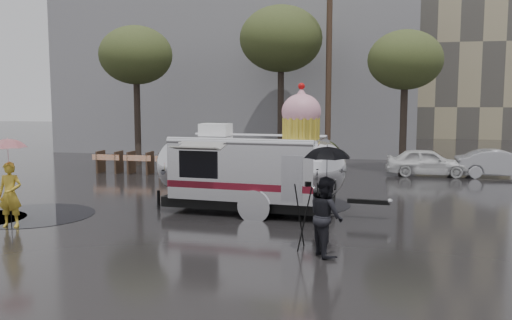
% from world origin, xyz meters
% --- Properties ---
extents(ground, '(120.00, 120.00, 0.00)m').
position_xyz_m(ground, '(0.00, 0.00, 0.00)').
color(ground, black).
rests_on(ground, ground).
extents(puddles, '(11.22, 6.86, 0.01)m').
position_xyz_m(puddles, '(-1.66, 2.85, 0.01)').
color(puddles, black).
rests_on(puddles, ground).
extents(grey_building, '(22.00, 12.00, 13.00)m').
position_xyz_m(grey_building, '(-4.00, 24.00, 6.50)').
color(grey_building, slate).
rests_on(grey_building, ground).
extents(utility_pole, '(1.60, 0.28, 9.00)m').
position_xyz_m(utility_pole, '(2.50, 14.00, 4.62)').
color(utility_pole, '#473323').
rests_on(utility_pole, ground).
extents(tree_left, '(3.64, 3.64, 6.95)m').
position_xyz_m(tree_left, '(-7.00, 13.00, 5.48)').
color(tree_left, '#382D26').
rests_on(tree_left, ground).
extents(tree_mid, '(4.20, 4.20, 8.03)m').
position_xyz_m(tree_mid, '(0.00, 15.00, 6.34)').
color(tree_mid, '#382D26').
rests_on(tree_mid, ground).
extents(tree_right, '(3.36, 3.36, 6.42)m').
position_xyz_m(tree_right, '(6.00, 13.00, 5.06)').
color(tree_right, '#382D26').
rests_on(tree_right, ground).
extents(barricade_row, '(4.30, 0.80, 1.00)m').
position_xyz_m(barricade_row, '(-5.55, 9.96, 0.52)').
color(barricade_row, '#473323').
rests_on(barricade_row, ground).
extents(airstream_trailer, '(7.20, 2.92, 3.89)m').
position_xyz_m(airstream_trailer, '(1.13, 2.98, 1.36)').
color(airstream_trailer, silver).
rests_on(airstream_trailer, ground).
extents(person_left, '(0.67, 0.49, 1.72)m').
position_xyz_m(person_left, '(-4.68, -0.21, 0.86)').
color(person_left, gold).
rests_on(person_left, ground).
extents(umbrella_pink, '(1.20, 1.20, 2.37)m').
position_xyz_m(umbrella_pink, '(-4.68, -0.21, 1.96)').
color(umbrella_pink, pink).
rests_on(umbrella_pink, ground).
extents(person_right, '(0.79, 0.94, 1.71)m').
position_xyz_m(person_right, '(3.64, -1.14, 0.86)').
color(person_right, black).
rests_on(person_right, ground).
extents(umbrella_black, '(1.24, 1.24, 2.39)m').
position_xyz_m(umbrella_black, '(3.64, -1.14, 1.97)').
color(umbrella_black, black).
rests_on(umbrella_black, ground).
extents(tripod, '(0.63, 0.59, 1.54)m').
position_xyz_m(tripod, '(3.20, -0.75, 0.92)').
color(tripod, black).
rests_on(tripod, ground).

